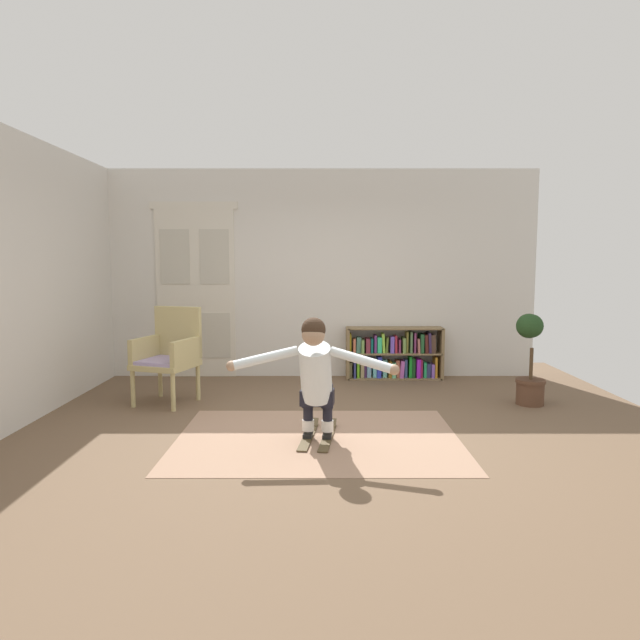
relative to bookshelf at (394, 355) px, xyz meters
name	(u,v)px	position (x,y,z in m)	size (l,w,h in m)	color
ground_plane	(322,430)	(-1.02, -2.39, -0.32)	(7.20, 7.20, 0.00)	brown
back_wall	(321,274)	(-1.02, 0.21, 1.13)	(6.00, 0.10, 2.90)	silver
side_wall_left	(27,279)	(-4.02, -1.99, 1.13)	(0.10, 6.00, 2.90)	silver
double_door	(196,290)	(-2.78, 0.15, 0.91)	(1.22, 0.05, 2.45)	beige
rug	(318,438)	(-1.06, -2.66, -0.32)	(2.60, 1.90, 0.01)	#A17D64
bookshelf	(394,355)	(0.00, 0.00, 0.00)	(1.34, 0.30, 0.72)	olive
wicker_chair	(169,353)	(-2.78, -1.32, 0.26)	(0.76, 0.76, 1.10)	tan
potted_plant	(530,351)	(1.34, -1.43, 0.30)	(0.36, 0.40, 1.05)	brown
skis_pair	(318,435)	(-1.05, -2.63, -0.30)	(0.37, 0.85, 0.07)	brown
person_skier	(315,371)	(-1.08, -2.83, 0.34)	(1.46, 0.67, 1.08)	white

